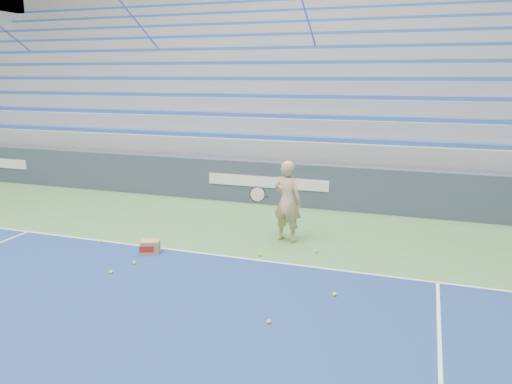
% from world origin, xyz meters
% --- Properties ---
extents(sponsor_barrier, '(30.00, 0.32, 1.10)m').
position_xyz_m(sponsor_barrier, '(0.00, 15.88, 0.55)').
color(sponsor_barrier, '#353E52').
rests_on(sponsor_barrier, ground).
extents(bleachers, '(31.00, 9.15, 7.30)m').
position_xyz_m(bleachers, '(0.00, 21.60, 2.36)').
color(bleachers, gray).
rests_on(bleachers, ground).
extents(tennis_player, '(0.94, 0.87, 1.64)m').
position_xyz_m(tennis_player, '(1.25, 13.14, 0.82)').
color(tennis_player, tan).
rests_on(tennis_player, ground).
extents(ball_box, '(0.41, 0.37, 0.26)m').
position_xyz_m(ball_box, '(-0.97, 11.59, 0.13)').
color(ball_box, '#A87A51').
rests_on(ball_box, ground).
extents(tennis_ball_0, '(0.07, 0.07, 0.07)m').
position_xyz_m(tennis_ball_0, '(2.63, 10.86, 0.03)').
color(tennis_ball_0, '#CEF031').
rests_on(tennis_ball_0, ground).
extents(tennis_ball_1, '(0.07, 0.07, 0.07)m').
position_xyz_m(tennis_ball_1, '(1.96, 12.62, 0.03)').
color(tennis_ball_1, '#CEF031').
rests_on(tennis_ball_1, ground).
extents(tennis_ball_2, '(0.07, 0.07, 0.07)m').
position_xyz_m(tennis_ball_2, '(-1.09, 10.51, 0.03)').
color(tennis_ball_2, '#CEF031').
rests_on(tennis_ball_2, ground).
extents(tennis_ball_3, '(0.07, 0.07, 0.07)m').
position_xyz_m(tennis_ball_3, '(1.95, 9.71, 0.03)').
color(tennis_ball_3, '#CEF031').
rests_on(tennis_ball_3, ground).
extents(tennis_ball_4, '(0.07, 0.07, 0.07)m').
position_xyz_m(tennis_ball_4, '(1.02, 12.13, 0.03)').
color(tennis_ball_4, '#CEF031').
rests_on(tennis_ball_4, ground).
extents(tennis_ball_5, '(0.07, 0.07, 0.07)m').
position_xyz_m(tennis_ball_5, '(-0.95, 11.00, 0.03)').
color(tennis_ball_5, '#CEF031').
rests_on(tennis_ball_5, ground).
extents(tennis_ball_6, '(0.07, 0.07, 0.07)m').
position_xyz_m(tennis_ball_6, '(-2.22, 11.79, 0.03)').
color(tennis_ball_6, '#CEF031').
rests_on(tennis_ball_6, ground).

